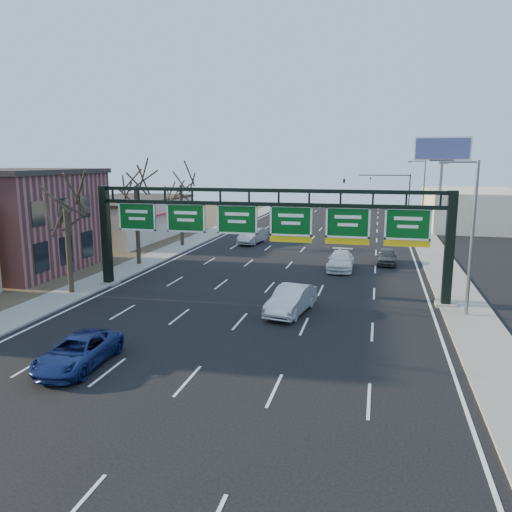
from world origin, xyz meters
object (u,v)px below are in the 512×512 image
(car_silver_sedan, at_px, (291,300))
(sign_gantry, at_px, (266,227))
(car_blue_suv, at_px, (78,352))
(car_white_wagon, at_px, (341,261))

(car_silver_sedan, bearing_deg, sign_gantry, 132.49)
(car_silver_sedan, bearing_deg, car_blue_suv, -117.80)
(sign_gantry, distance_m, car_blue_suv, 15.30)
(sign_gantry, bearing_deg, car_silver_sedan, -57.65)
(car_blue_suv, bearing_deg, car_silver_sedan, 50.17)
(car_blue_suv, height_order, car_silver_sedan, car_silver_sedan)
(car_blue_suv, bearing_deg, car_white_wagon, 65.20)
(car_blue_suv, bearing_deg, sign_gantry, 66.68)
(car_blue_suv, distance_m, car_silver_sedan, 12.67)
(car_white_wagon, bearing_deg, car_blue_suv, -113.34)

